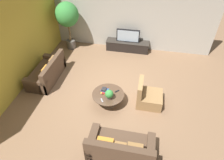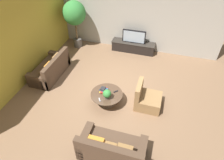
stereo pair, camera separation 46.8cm
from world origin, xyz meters
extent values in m
plane|color=brown|center=(0.00, 0.00, 0.00)|extent=(24.00, 24.00, 0.00)
cube|color=#A39E93|center=(0.00, 3.26, 1.50)|extent=(7.40, 0.12, 3.00)
cube|color=gold|center=(-3.26, 0.20, 1.50)|extent=(0.12, 7.40, 3.00)
cube|color=black|center=(0.12, 2.94, 0.22)|extent=(1.88, 0.48, 0.45)
cube|color=#2D2823|center=(0.12, 2.94, 0.44)|extent=(1.92, 0.50, 0.02)
cube|color=black|center=(0.12, 2.94, 0.73)|extent=(1.01, 0.08, 0.56)
cube|color=#99A8B7|center=(0.12, 2.90, 0.73)|extent=(0.93, 0.00, 0.51)
cube|color=black|center=(0.12, 2.94, 0.46)|extent=(0.30, 0.13, 0.02)
cylinder|color=#756656|center=(-0.03, -0.49, 0.01)|extent=(0.56, 0.56, 0.02)
cylinder|color=#756656|center=(-0.03, -0.49, 0.20)|extent=(0.10, 0.10, 0.39)
cylinder|color=#4C3828|center=(-0.03, -0.49, 0.40)|extent=(1.03, 1.03, 0.02)
cube|color=#4C3828|center=(-2.58, 0.31, 0.21)|extent=(0.84, 1.74, 0.42)
cube|color=#4C3828|center=(-2.24, 0.31, 0.63)|extent=(0.16, 1.74, 0.42)
cube|color=#4C3828|center=(-2.58, 1.08, 0.27)|extent=(0.84, 0.20, 0.54)
cube|color=#4C3828|center=(-2.58, -0.46, 0.27)|extent=(0.84, 0.20, 0.54)
cube|color=olive|center=(-2.40, 0.59, 0.60)|extent=(0.19, 0.40, 0.37)
cube|color=orange|center=(-2.40, 0.02, 0.59)|extent=(0.16, 0.37, 0.34)
cube|color=#4C3828|center=(0.66, -2.19, 0.21)|extent=(1.67, 0.84, 0.42)
cube|color=#4C3828|center=(0.66, -2.53, 0.63)|extent=(1.67, 0.16, 0.42)
cube|color=#4C3828|center=(1.40, -2.19, 0.27)|extent=(0.20, 0.84, 0.54)
cube|color=#4C3828|center=(-0.07, -2.19, 0.27)|extent=(0.20, 0.84, 0.54)
cube|color=olive|center=(1.02, -2.37, 0.58)|extent=(0.36, 0.18, 0.34)
cube|color=olive|center=(0.66, -2.37, 0.56)|extent=(0.31, 0.16, 0.29)
cube|color=orange|center=(0.31, -2.37, 0.60)|extent=(0.39, 0.17, 0.36)
cube|color=olive|center=(1.28, -0.23, 0.20)|extent=(0.80, 0.76, 0.40)
cube|color=olive|center=(0.95, -0.23, 0.63)|extent=(0.14, 0.76, 0.46)
cylinder|color=#514C47|center=(-2.46, 2.64, 0.19)|extent=(0.39, 0.39, 0.39)
cylinder|color=brown|center=(-2.46, 2.64, 0.73)|extent=(0.08, 0.08, 0.69)
ellipsoid|color=#337F38|center=(-2.46, 2.64, 1.59)|extent=(0.98, 0.98, 1.03)
cylinder|color=#514C47|center=(0.04, -0.67, 0.45)|extent=(0.14, 0.14, 0.08)
sphere|color=#337F38|center=(0.04, -0.67, 0.60)|extent=(0.26, 0.26, 0.26)
cube|color=gold|center=(-0.17, -0.38, 0.42)|extent=(0.23, 0.32, 0.02)
cube|color=#A32823|center=(-0.17, -0.40, 0.45)|extent=(0.24, 0.32, 0.03)
cube|color=#2D4C84|center=(-0.16, -0.39, 0.48)|extent=(0.26, 0.24, 0.03)
cube|color=#232326|center=(-0.19, -0.40, 0.51)|extent=(0.17, 0.19, 0.04)
cube|color=black|center=(0.22, -0.32, 0.42)|extent=(0.14, 0.14, 0.02)
cube|color=gray|center=(-0.16, -0.81, 0.42)|extent=(0.12, 0.16, 0.02)
camera|label=1|loc=(0.99, -4.96, 4.85)|focal=32.00mm
camera|label=2|loc=(1.44, -4.84, 4.85)|focal=32.00mm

